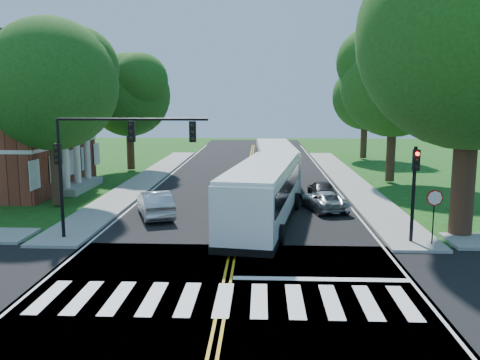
# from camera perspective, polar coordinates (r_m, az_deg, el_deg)

# --- Properties ---
(ground) EXTENTS (140.00, 140.00, 0.00)m
(ground) POSITION_cam_1_polar(r_m,az_deg,el_deg) (17.99, -1.74, -12.70)
(ground) COLOR #1A4411
(ground) RESTS_ON ground
(road) EXTENTS (14.00, 96.00, 0.01)m
(road) POSITION_cam_1_polar(r_m,az_deg,el_deg) (35.31, 0.41, -1.77)
(road) COLOR black
(road) RESTS_ON ground
(cross_road) EXTENTS (60.00, 12.00, 0.01)m
(cross_road) POSITION_cam_1_polar(r_m,az_deg,el_deg) (17.99, -1.74, -12.68)
(cross_road) COLOR black
(cross_road) RESTS_ON ground
(center_line) EXTENTS (0.36, 70.00, 0.01)m
(center_line) POSITION_cam_1_polar(r_m,az_deg,el_deg) (39.24, 0.63, -0.66)
(center_line) COLOR gold
(center_line) RESTS_ON road
(edge_line_w) EXTENTS (0.12, 70.00, 0.01)m
(edge_line_w) POSITION_cam_1_polar(r_m,az_deg,el_deg) (40.04, -9.15, -0.58)
(edge_line_w) COLOR silver
(edge_line_w) RESTS_ON road
(edge_line_e) EXTENTS (0.12, 70.00, 0.01)m
(edge_line_e) POSITION_cam_1_polar(r_m,az_deg,el_deg) (39.61, 10.51, -0.72)
(edge_line_e) COLOR silver
(edge_line_e) RESTS_ON road
(crosswalk) EXTENTS (12.60, 3.00, 0.01)m
(crosswalk) POSITION_cam_1_polar(r_m,az_deg,el_deg) (17.52, -1.87, -13.26)
(crosswalk) COLOR silver
(crosswalk) RESTS_ON road
(stop_bar) EXTENTS (6.60, 0.40, 0.01)m
(stop_bar) POSITION_cam_1_polar(r_m,az_deg,el_deg) (19.56, 9.09, -10.93)
(stop_bar) COLOR silver
(stop_bar) RESTS_ON road
(sidewalk_nw) EXTENTS (2.60, 40.00, 0.15)m
(sidewalk_nw) POSITION_cam_1_polar(r_m,az_deg,el_deg) (43.24, -10.30, 0.19)
(sidewalk_nw) COLOR gray
(sidewalk_nw) RESTS_ON ground
(sidewalk_ne) EXTENTS (2.60, 40.00, 0.15)m
(sidewalk_ne) POSITION_cam_1_polar(r_m,az_deg,el_deg) (42.76, 11.95, 0.04)
(sidewalk_ne) COLOR gray
(sidewalk_ne) RESTS_ON ground
(tree_ne_big) EXTENTS (10.80, 10.80, 14.91)m
(tree_ne_big) POSITION_cam_1_polar(r_m,az_deg,el_deg) (26.67, 24.76, 14.64)
(tree_ne_big) COLOR #331E14
(tree_ne_big) RESTS_ON ground
(tree_west_near) EXTENTS (8.00, 8.00, 11.40)m
(tree_west_near) POSITION_cam_1_polar(r_m,az_deg,el_deg) (33.21, -20.42, 10.02)
(tree_west_near) COLOR #331E14
(tree_west_near) RESTS_ON ground
(tree_west_far) EXTENTS (7.60, 7.60, 10.67)m
(tree_west_far) POSITION_cam_1_polar(r_m,az_deg,el_deg) (48.24, -12.39, 9.29)
(tree_west_far) COLOR #331E14
(tree_west_far) RESTS_ON ground
(tree_east_mid) EXTENTS (8.40, 8.40, 11.93)m
(tree_east_mid) POSITION_cam_1_polar(r_m,az_deg,el_deg) (41.94, 16.92, 10.35)
(tree_east_mid) COLOR #331E14
(tree_east_mid) RESTS_ON ground
(tree_east_far) EXTENTS (7.20, 7.20, 10.34)m
(tree_east_far) POSITION_cam_1_polar(r_m,az_deg,el_deg) (57.76, 13.90, 9.05)
(tree_east_far) COLOR #331E14
(tree_east_far) RESTS_ON ground
(signal_nw) EXTENTS (7.15, 0.46, 5.66)m
(signal_nw) POSITION_cam_1_polar(r_m,az_deg,el_deg) (24.26, -14.59, 3.38)
(signal_nw) COLOR black
(signal_nw) RESTS_ON ground
(signal_ne) EXTENTS (0.30, 0.46, 4.40)m
(signal_ne) POSITION_cam_1_polar(r_m,az_deg,el_deg) (24.40, 18.99, -0.15)
(signal_ne) COLOR black
(signal_ne) RESTS_ON ground
(stop_sign) EXTENTS (0.76, 0.08, 2.53)m
(stop_sign) POSITION_cam_1_polar(r_m,az_deg,el_deg) (24.36, 20.99, -2.50)
(stop_sign) COLOR black
(stop_sign) RESTS_ON ground
(bus_lead) EXTENTS (4.62, 12.90, 3.27)m
(bus_lead) POSITION_cam_1_polar(r_m,az_deg,el_deg) (26.98, 2.63, -1.45)
(bus_lead) COLOR silver
(bus_lead) RESTS_ON road
(bus_follow) EXTENTS (3.32, 12.39, 3.18)m
(bus_follow) POSITION_cam_1_polar(r_m,az_deg,el_deg) (39.37, 3.99, 1.82)
(bus_follow) COLOR silver
(bus_follow) RESTS_ON road
(hatchback) EXTENTS (3.07, 4.88, 1.52)m
(hatchback) POSITION_cam_1_polar(r_m,az_deg,el_deg) (29.25, -9.50, -2.66)
(hatchback) COLOR #ACAFB4
(hatchback) RESTS_ON road
(suv) EXTENTS (2.91, 4.59, 1.18)m
(suv) POSITION_cam_1_polar(r_m,az_deg,el_deg) (31.09, 9.38, -2.28)
(suv) COLOR #B3B5BB
(suv) RESTS_ON road
(dark_sedan) EXTENTS (1.69, 3.98, 1.15)m
(dark_sedan) POSITION_cam_1_polar(r_m,az_deg,el_deg) (34.84, 9.16, -1.07)
(dark_sedan) COLOR black
(dark_sedan) RESTS_ON road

